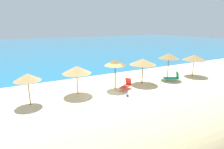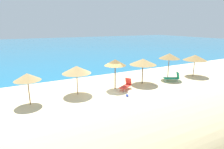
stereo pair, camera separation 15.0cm
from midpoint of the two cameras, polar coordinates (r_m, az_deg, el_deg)
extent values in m
plane|color=beige|center=(16.68, -1.22, -5.52)|extent=(160.00, 160.00, 0.00)
cube|color=#1E6B93|center=(59.06, -21.53, 8.08)|extent=(160.00, 77.00, 0.01)
ellipsoid|color=#C9B586|center=(8.85, 18.02, -15.37)|extent=(49.15, 5.44, 2.86)
cylinder|color=brown|center=(15.15, -24.36, -4.90)|extent=(0.08, 0.08, 2.04)
cone|color=tan|center=(14.83, -24.82, -0.73)|extent=(1.93, 1.93, 0.55)
cylinder|color=brown|center=(16.16, -10.85, -2.64)|extent=(0.07, 0.07, 2.04)
cone|color=tan|center=(15.85, -11.06, 1.46)|extent=(2.44, 2.44, 0.63)
cylinder|color=brown|center=(17.25, 0.72, -0.63)|extent=(0.10, 0.10, 2.40)
cone|color=olive|center=(16.95, 0.74, 3.73)|extent=(2.00, 2.00, 0.57)
cylinder|color=brown|center=(19.19, 9.06, 0.34)|extent=(0.09, 0.09, 2.13)
cone|color=#9E7F4C|center=(18.93, 9.21, 3.90)|extent=(2.69, 2.69, 0.60)
cylinder|color=brown|center=(21.42, 16.61, 1.86)|extent=(0.08, 0.08, 2.46)
cone|color=olive|center=(21.17, 16.88, 5.47)|extent=(2.24, 2.24, 0.58)
cylinder|color=brown|center=(23.92, 23.50, 2.02)|extent=(0.07, 0.07, 2.04)
cone|color=olive|center=(23.71, 23.79, 4.81)|extent=(2.66, 2.66, 0.63)
cube|color=red|center=(17.27, 3.79, -3.71)|extent=(1.55, 1.25, 0.07)
cube|color=red|center=(17.75, 4.81, -2.06)|extent=(0.50, 0.62, 0.67)
cylinder|color=silver|center=(16.92, 2.07, -4.72)|extent=(0.04, 0.04, 0.28)
cylinder|color=silver|center=(16.70, 3.57, -5.00)|extent=(0.04, 0.04, 0.28)
cylinder|color=silver|center=(17.96, 3.96, -3.58)|extent=(0.04, 0.04, 0.28)
cylinder|color=silver|center=(17.75, 5.40, -3.83)|extent=(0.04, 0.04, 0.28)
cube|color=#199972|center=(20.92, 17.36, -1.06)|extent=(1.65, 1.30, 0.07)
cube|color=#199972|center=(21.07, 19.28, -0.17)|extent=(0.47, 0.68, 0.67)
cylinder|color=silver|center=(21.04, 15.42, -1.34)|extent=(0.04, 0.04, 0.29)
cylinder|color=silver|center=(20.51, 15.85, -1.77)|extent=(0.04, 0.04, 0.29)
cylinder|color=silver|center=(21.43, 18.73, -1.30)|extent=(0.04, 0.04, 0.29)
cylinder|color=silver|center=(20.92, 19.23, -1.73)|extent=(0.04, 0.04, 0.29)
sphere|color=blue|center=(15.73, 4.49, -6.37)|extent=(0.24, 0.24, 0.24)
camera|label=1|loc=(0.08, -90.25, -0.06)|focal=29.79mm
camera|label=2|loc=(0.08, 89.75, 0.06)|focal=29.79mm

